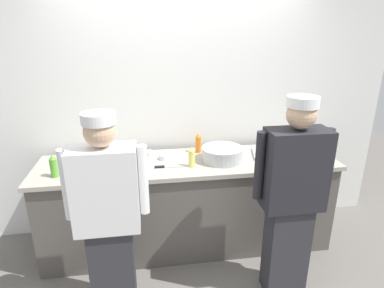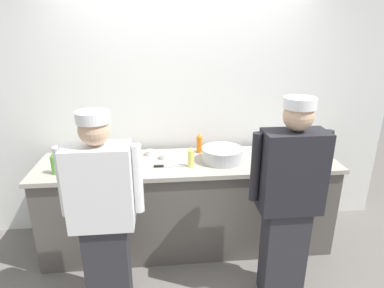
# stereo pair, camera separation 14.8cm
# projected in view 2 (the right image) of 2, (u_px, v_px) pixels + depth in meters

# --- Properties ---
(ground_plane) EXTENTS (9.00, 9.00, 0.00)m
(ground_plane) POSITION_uv_depth(u_px,v_px,m) (192.00, 267.00, 3.02)
(ground_plane) COLOR slate
(wall_back) EXTENTS (4.38, 0.10, 2.79)m
(wall_back) POSITION_uv_depth(u_px,v_px,m) (184.00, 100.00, 3.34)
(wall_back) COLOR white
(wall_back) RESTS_ON ground
(prep_counter) EXTENTS (2.79, 0.69, 0.92)m
(prep_counter) POSITION_uv_depth(u_px,v_px,m) (189.00, 204.00, 3.21)
(prep_counter) COLOR #56514C
(prep_counter) RESTS_ON ground
(chef_near_left) EXTENTS (0.58, 0.24, 1.60)m
(chef_near_left) POSITION_uv_depth(u_px,v_px,m) (103.00, 214.00, 2.31)
(chef_near_left) COLOR #2D2D33
(chef_near_left) RESTS_ON ground
(chef_center) EXTENTS (0.60, 0.24, 1.65)m
(chef_center) POSITION_uv_depth(u_px,v_px,m) (289.00, 198.00, 2.46)
(chef_center) COLOR #2D2D33
(chef_center) RESTS_ON ground
(plate_stack_front) EXTENTS (0.22, 0.22, 0.06)m
(plate_stack_front) POSITION_uv_depth(u_px,v_px,m) (86.00, 164.00, 2.92)
(plate_stack_front) COLOR white
(plate_stack_front) RESTS_ON prep_counter
(plate_stack_rear) EXTENTS (0.23, 0.23, 0.05)m
(plate_stack_rear) POSITION_uv_depth(u_px,v_px,m) (127.00, 166.00, 2.89)
(plate_stack_rear) COLOR white
(plate_stack_rear) RESTS_ON prep_counter
(mixing_bowl_steel) EXTENTS (0.38, 0.38, 0.13)m
(mixing_bowl_steel) POSITION_uv_depth(u_px,v_px,m) (222.00, 154.00, 3.04)
(mixing_bowl_steel) COLOR #B7BABF
(mixing_bowl_steel) RESTS_ON prep_counter
(sheet_tray) EXTENTS (0.52, 0.41, 0.02)m
(sheet_tray) POSITION_uv_depth(u_px,v_px,m) (279.00, 156.00, 3.14)
(sheet_tray) COLOR #B7BABF
(sheet_tray) RESTS_ON prep_counter
(squeeze_bottle_primary) EXTENTS (0.06, 0.06, 0.19)m
(squeeze_bottle_primary) POSITION_uv_depth(u_px,v_px,m) (191.00, 157.00, 2.91)
(squeeze_bottle_primary) COLOR #E5E066
(squeeze_bottle_primary) RESTS_ON prep_counter
(squeeze_bottle_secondary) EXTENTS (0.06, 0.06, 0.20)m
(squeeze_bottle_secondary) POSITION_uv_depth(u_px,v_px,m) (199.00, 143.00, 3.24)
(squeeze_bottle_secondary) COLOR orange
(squeeze_bottle_secondary) RESTS_ON prep_counter
(squeeze_bottle_spare) EXTENTS (0.06, 0.06, 0.19)m
(squeeze_bottle_spare) POSITION_uv_depth(u_px,v_px,m) (55.00, 164.00, 2.77)
(squeeze_bottle_spare) COLOR #56A333
(squeeze_bottle_spare) RESTS_ON prep_counter
(ramekin_red_sauce) EXTENTS (0.10, 0.10, 0.05)m
(ramekin_red_sauce) POSITION_uv_depth(u_px,v_px,m) (165.00, 156.00, 3.11)
(ramekin_red_sauce) COLOR white
(ramekin_red_sauce) RESTS_ON prep_counter
(ramekin_green_sauce) EXTENTS (0.08, 0.08, 0.05)m
(ramekin_green_sauce) POSITION_uv_depth(u_px,v_px,m) (150.00, 152.00, 3.19)
(ramekin_green_sauce) COLOR white
(ramekin_green_sauce) RESTS_ON prep_counter
(chefs_knife) EXTENTS (0.27, 0.03, 0.02)m
(chefs_knife) POSITION_uv_depth(u_px,v_px,m) (166.00, 166.00, 2.93)
(chefs_knife) COLOR #B7BABF
(chefs_knife) RESTS_ON prep_counter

